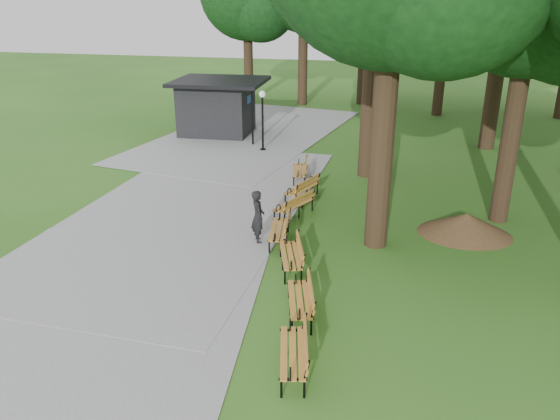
% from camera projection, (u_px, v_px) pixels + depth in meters
% --- Properties ---
extents(ground, '(100.00, 100.00, 0.00)m').
position_uv_depth(ground, '(275.00, 253.00, 16.45)').
color(ground, '#2C611B').
rests_on(ground, ground).
extents(path, '(12.00, 38.00, 0.06)m').
position_uv_depth(path, '(188.00, 206.00, 19.98)').
color(path, gray).
rests_on(path, ground).
extents(person, '(0.64, 0.74, 1.70)m').
position_uv_depth(person, '(258.00, 217.00, 16.88)').
color(person, black).
rests_on(person, ground).
extents(kiosk, '(4.93, 4.34, 2.97)m').
position_uv_depth(kiosk, '(217.00, 107.00, 29.81)').
color(kiosk, black).
rests_on(kiosk, ground).
extents(lamp_post, '(0.32, 0.32, 2.93)m').
position_uv_depth(lamp_post, '(262.00, 108.00, 26.30)').
color(lamp_post, black).
rests_on(lamp_post, ground).
extents(dirt_mound, '(2.49, 2.49, 0.71)m').
position_uv_depth(dirt_mound, '(466.00, 224.00, 17.63)').
color(dirt_mound, '#47301C').
rests_on(dirt_mound, ground).
extents(bench_0, '(1.02, 1.99, 0.88)m').
position_uv_depth(bench_0, '(293.00, 353.00, 11.20)').
color(bench_0, '#BA762A').
rests_on(bench_0, ground).
extents(bench_1, '(1.09, 2.00, 0.88)m').
position_uv_depth(bench_1, '(300.00, 300.00, 13.13)').
color(bench_1, '#BA762A').
rests_on(bench_1, ground).
extents(bench_2, '(1.16, 2.00, 0.88)m').
position_uv_depth(bench_2, '(290.00, 256.00, 15.32)').
color(bench_2, '#BA762A').
rests_on(bench_2, ground).
extents(bench_3, '(0.89, 1.97, 0.88)m').
position_uv_depth(bench_3, '(279.00, 230.00, 16.98)').
color(bench_3, '#BA762A').
rests_on(bench_3, ground).
extents(bench_4, '(1.37, 1.99, 0.88)m').
position_uv_depth(bench_4, '(294.00, 205.00, 18.99)').
color(bench_4, '#BA762A').
rests_on(bench_4, ground).
extents(bench_5, '(1.24, 2.00, 0.88)m').
position_uv_depth(bench_5, '(302.00, 188.00, 20.57)').
color(bench_5, '#BA762A').
rests_on(bench_5, ground).
extents(bench_6, '(0.96, 1.98, 0.88)m').
position_uv_depth(bench_6, '(300.00, 170.00, 22.68)').
color(bench_6, '#BA762A').
rests_on(bench_6, ground).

